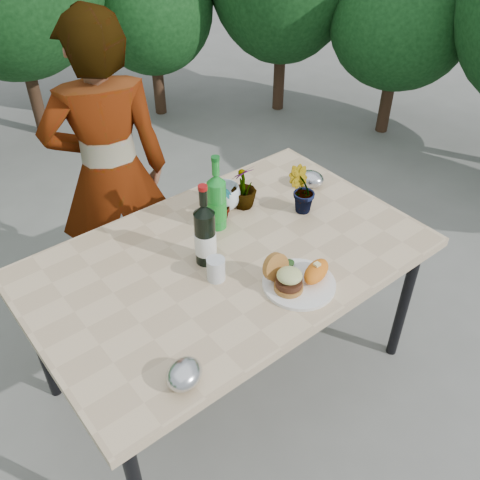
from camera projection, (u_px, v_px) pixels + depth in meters
ground at (230, 371)px, 2.64m from camera, size 80.00×80.00×0.00m
patio_table at (228, 266)px, 2.21m from camera, size 1.60×1.00×0.75m
shrub_hedge at (103, 40)px, 3.06m from camera, size 6.90×5.19×2.11m
dinner_plate at (299, 284)px, 2.03m from camera, size 0.28×0.28×0.01m
burger_stack at (286, 277)px, 1.98m from camera, size 0.11×0.16×0.11m
sweet_potato at (316, 272)px, 2.03m from camera, size 0.17×0.12×0.06m
grilled_veg at (286, 265)px, 2.08m from camera, size 0.08×0.05×0.03m
wine_bottle at (205, 235)px, 2.06m from camera, size 0.09×0.09×0.36m
sparkling_water at (217, 202)px, 2.25m from camera, size 0.08×0.08×0.34m
plastic_cup at (216, 269)px, 2.04m from camera, size 0.07×0.07×0.09m
seedling_left at (223, 200)px, 2.31m from camera, size 0.12×0.12×0.19m
seedling_mid at (302, 190)px, 2.35m from camera, size 0.16×0.15×0.22m
seedling_right at (244, 187)px, 2.38m from camera, size 0.14×0.14×0.21m
blue_bowl at (224, 197)px, 2.40m from camera, size 0.18×0.18×0.11m
foil_packet_left at (184, 374)px, 1.67m from camera, size 0.17×0.16×0.08m
foil_packet_right at (310, 179)px, 2.55m from camera, size 0.16×0.17×0.08m
person at (111, 175)px, 2.57m from camera, size 0.67×0.55×1.59m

